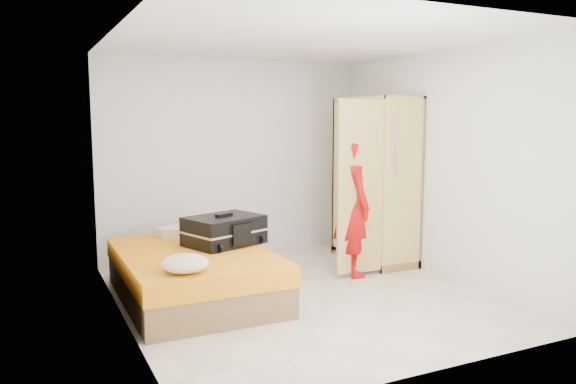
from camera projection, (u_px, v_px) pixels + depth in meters
name	position (u px, v px, depth m)	size (l,w,h in m)	color
room	(303.00, 171.00, 5.69)	(4.00, 4.02, 2.60)	beige
bed	(194.00, 275.00, 5.72)	(1.42, 2.02, 0.50)	olive
wardrobe	(374.00, 185.00, 7.12)	(1.17, 1.20, 2.10)	#E8C371
person	(352.00, 206.00, 6.54)	(0.60, 0.39, 1.64)	red
suitcase	(224.00, 230.00, 5.96)	(0.93, 0.80, 0.34)	black
round_cushion	(185.00, 263.00, 4.89)	(0.41, 0.41, 0.16)	beige
pillow	(181.00, 230.00, 6.48)	(0.56, 0.28, 0.10)	beige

